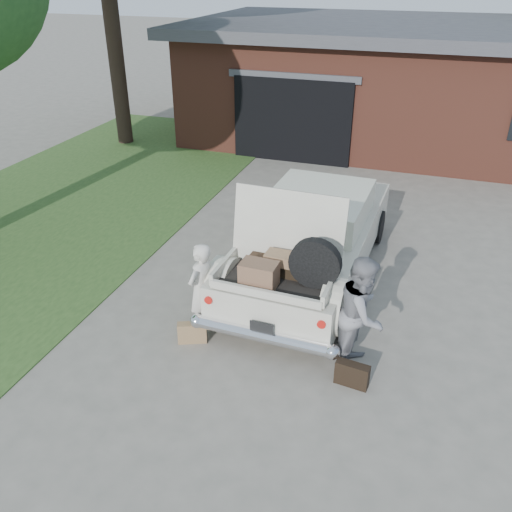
% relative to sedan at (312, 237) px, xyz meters
% --- Properties ---
extents(ground, '(90.00, 90.00, 0.00)m').
position_rel_sedan_xyz_m(ground, '(-0.47, -2.15, -0.74)').
color(ground, gray).
rests_on(ground, ground).
extents(grass_strip, '(6.00, 16.00, 0.02)m').
position_rel_sedan_xyz_m(grass_strip, '(-5.97, 0.85, -0.73)').
color(grass_strip, '#2D4C1E').
rests_on(grass_strip, ground).
extents(house, '(12.80, 7.80, 3.30)m').
position_rel_sedan_xyz_m(house, '(0.51, 9.32, 0.93)').
color(house, brown).
rests_on(house, ground).
extents(sedan, '(2.11, 5.07, 2.07)m').
position_rel_sedan_xyz_m(sedan, '(0.00, 0.00, 0.00)').
color(sedan, beige).
rests_on(sedan, ground).
extents(woman_left, '(0.44, 0.58, 1.44)m').
position_rel_sedan_xyz_m(woman_left, '(-1.12, -2.09, -0.02)').
color(woman_left, beige).
rests_on(woman_left, ground).
extents(woman_right, '(0.70, 0.86, 1.65)m').
position_rel_sedan_xyz_m(woman_right, '(1.18, -2.12, 0.09)').
color(woman_right, gray).
rests_on(woman_right, ground).
extents(suitcase_left, '(0.43, 0.28, 0.32)m').
position_rel_sedan_xyz_m(suitcase_left, '(-1.15, -2.40, -0.58)').
color(suitcase_left, '#9B784F').
rests_on(suitcase_left, ground).
extents(suitcase_right, '(0.45, 0.19, 0.34)m').
position_rel_sedan_xyz_m(suitcase_right, '(1.19, -2.56, -0.57)').
color(suitcase_right, black).
rests_on(suitcase_right, ground).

